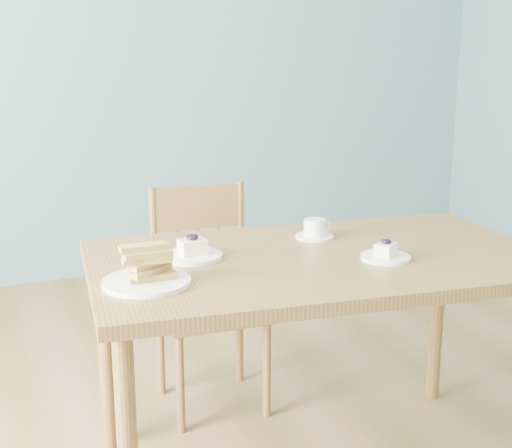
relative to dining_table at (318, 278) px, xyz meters
name	(u,v)px	position (x,y,z in m)	size (l,w,h in m)	color
room	(284,29)	(-0.23, -0.24, 0.71)	(5.01, 5.01, 2.71)	#996847
dining_table	(318,278)	(0.00, 0.00, 0.00)	(1.41, 0.91, 0.71)	brown
dining_chair	(208,297)	(-0.15, 0.57, -0.22)	(0.39, 0.37, 0.82)	brown
cheesecake_plate_near	(386,254)	(0.16, -0.11, 0.09)	(0.14, 0.14, 0.06)	white
cheesecake_plate_far	(193,252)	(-0.35, 0.12, 0.09)	(0.17, 0.17, 0.07)	white
coffee_cup	(315,230)	(0.08, 0.18, 0.10)	(0.12, 0.12, 0.06)	white
biscotti_plate	(146,272)	(-0.53, -0.06, 0.11)	(0.23, 0.23, 0.11)	white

